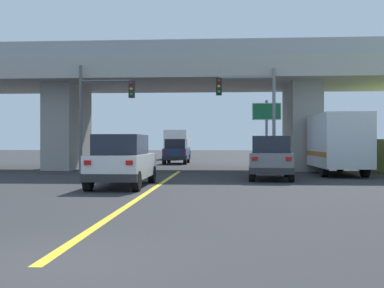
% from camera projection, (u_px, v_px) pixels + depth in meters
% --- Properties ---
extents(ground, '(160.00, 160.00, 0.00)m').
position_uv_depth(ground, '(183.00, 169.00, 30.61)').
color(ground, '#2B2B2D').
extents(overpass_bridge, '(30.43, 8.18, 7.56)m').
position_uv_depth(overpass_bridge, '(183.00, 88.00, 30.59)').
color(overpass_bridge, '#A8A59E').
rests_on(overpass_bridge, ground).
extents(lane_divider_stripe, '(0.20, 21.80, 0.01)m').
position_uv_depth(lane_divider_stripe, '(153.00, 189.00, 17.31)').
color(lane_divider_stripe, yellow).
rests_on(lane_divider_stripe, ground).
extents(suv_lead, '(1.98, 4.82, 2.02)m').
position_uv_depth(suv_lead, '(123.00, 161.00, 18.28)').
color(suv_lead, silver).
rests_on(suv_lead, ground).
extents(suv_crossing, '(2.26, 4.40, 2.02)m').
position_uv_depth(suv_crossing, '(271.00, 158.00, 21.99)').
color(suv_crossing, slate).
rests_on(suv_crossing, ground).
extents(box_truck, '(2.33, 7.26, 3.20)m').
position_uv_depth(box_truck, '(335.00, 144.00, 25.45)').
color(box_truck, red).
rests_on(box_truck, ground).
extents(sedan_oncoming, '(1.92, 4.42, 2.02)m').
position_uv_depth(sedan_oncoming, '(177.00, 151.00, 38.74)').
color(sedan_oncoming, navy).
rests_on(sedan_oncoming, ground).
extents(traffic_signal_nearside, '(3.28, 0.36, 5.83)m').
position_uv_depth(traffic_signal_nearside, '(255.00, 105.00, 25.98)').
color(traffic_signal_nearside, slate).
rests_on(traffic_signal_nearside, ground).
extents(traffic_signal_farside, '(3.16, 0.36, 6.08)m').
position_uv_depth(traffic_signal_farside, '(98.00, 106.00, 26.43)').
color(traffic_signal_farside, '#56595E').
rests_on(traffic_signal_farside, ground).
extents(highway_sign, '(1.69, 0.17, 4.21)m').
position_uv_depth(highway_sign, '(267.00, 119.00, 27.64)').
color(highway_sign, slate).
rests_on(highway_sign, ground).
extents(semi_truck_distant, '(2.33, 7.21, 3.03)m').
position_uv_depth(semi_truck_distant, '(178.00, 144.00, 50.92)').
color(semi_truck_distant, silver).
rests_on(semi_truck_distant, ground).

